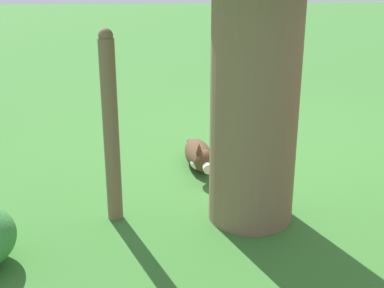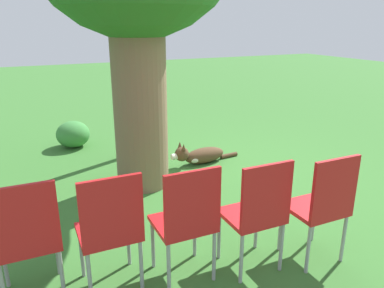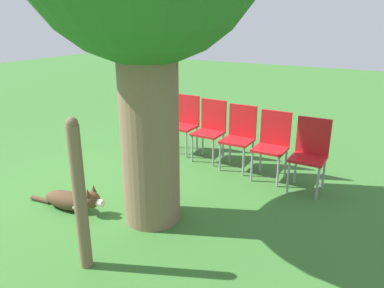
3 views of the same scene
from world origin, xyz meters
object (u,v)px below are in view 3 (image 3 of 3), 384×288
(fence_post, at_px, (80,196))
(red_chair_4, at_px, (310,150))
(dog, at_px, (72,200))
(red_chair_1, at_px, (211,126))
(red_chair_0, at_px, (185,120))
(red_chair_2, at_px, (240,133))
(red_chair_3, at_px, (272,141))

(fence_post, height_order, red_chair_4, fence_post)
(dog, xyz_separation_m, red_chair_4, (-2.00, 2.33, 0.43))
(red_chair_1, bearing_deg, red_chair_0, -102.10)
(fence_post, xyz_separation_m, red_chair_2, (-2.97, 0.31, -0.17))
(fence_post, height_order, red_chair_3, fence_post)
(red_chair_3, bearing_deg, red_chair_1, -102.10)
(dog, xyz_separation_m, fence_post, (0.72, 0.92, 0.60))
(red_chair_1, bearing_deg, red_chair_2, 77.90)
(dog, height_order, red_chair_1, red_chair_1)
(red_chair_2, height_order, red_chair_3, same)
(red_chair_0, distance_m, red_chair_1, 0.57)
(red_chair_0, bearing_deg, red_chair_3, 77.90)
(red_chair_1, distance_m, red_chair_2, 0.57)
(dog, distance_m, red_chair_4, 3.10)
(red_chair_0, relative_size, red_chair_4, 1.00)
(dog, relative_size, red_chair_2, 1.15)
(fence_post, distance_m, red_chair_2, 2.99)
(red_chair_2, distance_m, red_chair_3, 0.57)
(dog, xyz_separation_m, red_chair_2, (-2.25, 1.22, 0.43))
(dog, relative_size, red_chair_4, 1.15)
(red_chair_3, bearing_deg, dog, -39.32)
(red_chair_1, bearing_deg, red_chair_4, 77.90)
(red_chair_4, bearing_deg, red_chair_0, -102.10)
(red_chair_2, relative_size, red_chair_3, 1.00)
(dog, bearing_deg, fence_post, -43.19)
(dog, relative_size, red_chair_0, 1.15)
(red_chair_0, bearing_deg, dog, -2.10)
(dog, bearing_deg, red_chair_0, 82.04)
(red_chair_2, bearing_deg, red_chair_3, 77.90)
(red_chair_0, relative_size, red_chair_3, 1.00)
(fence_post, distance_m, red_chair_3, 2.97)
(red_chair_4, bearing_deg, fence_post, -26.89)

